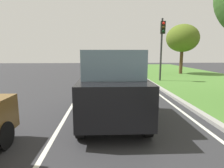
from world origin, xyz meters
TOP-DOWN VIEW (x-y plane):
  - ground_plane at (0.00, 14.00)m, footprint 60.00×60.00m
  - lane_line_center at (-0.70, 14.00)m, footprint 0.12×32.00m
  - lane_line_right_edge at (3.60, 14.00)m, footprint 0.12×32.00m
  - curb_right at (4.10, 14.00)m, footprint 0.24×48.00m
  - car_suv_ahead at (0.91, 9.75)m, footprint 1.99×4.51m
  - traffic_light_near_right at (5.04, 17.78)m, footprint 0.32×0.50m
  - tree_roadside_far at (8.63, 22.61)m, footprint 3.23×3.23m

SIDE VIEW (x-z plane):
  - ground_plane at x=0.00m, z-range 0.00..0.00m
  - lane_line_center at x=-0.70m, z-range 0.00..0.01m
  - lane_line_right_edge at x=3.60m, z-range 0.00..0.01m
  - curb_right at x=4.10m, z-range 0.00..0.12m
  - car_suv_ahead at x=0.91m, z-range 0.03..2.31m
  - traffic_light_near_right at x=5.04m, z-range 0.84..5.56m
  - tree_roadside_far at x=8.63m, z-range 1.11..6.12m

